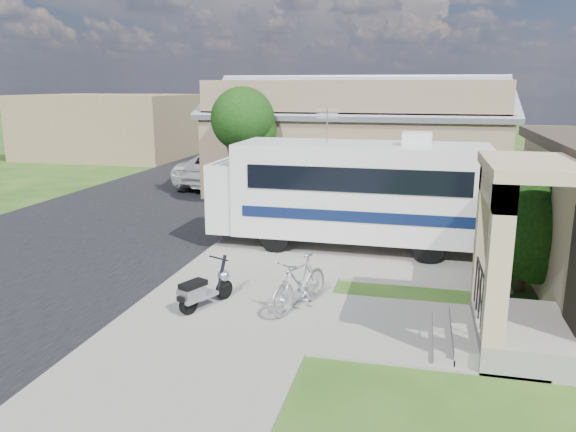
% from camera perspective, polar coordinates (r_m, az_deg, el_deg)
% --- Properties ---
extents(ground, '(120.00, 120.00, 0.00)m').
position_cam_1_polar(ground, '(12.54, -0.43, -8.47)').
color(ground, '#1A3E10').
extents(street_slab, '(9.00, 80.00, 0.02)m').
position_cam_1_polar(street_slab, '(24.11, -12.15, 1.86)').
color(street_slab, black).
rests_on(street_slab, ground).
extents(sidewalk_slab, '(4.00, 80.00, 0.06)m').
position_cam_1_polar(sidewalk_slab, '(22.13, 3.24, 1.19)').
color(sidewalk_slab, slate).
rests_on(sidewalk_slab, ground).
extents(driveway_slab, '(7.00, 6.00, 0.05)m').
position_cam_1_polar(driveway_slab, '(16.52, 8.40, -3.13)').
color(driveway_slab, slate).
rests_on(driveway_slab, ground).
extents(walk_slab, '(4.00, 3.00, 0.05)m').
position_cam_1_polar(walk_slab, '(11.30, 13.54, -11.25)').
color(walk_slab, slate).
rests_on(walk_slab, ground).
extents(warehouse, '(12.50, 8.40, 5.04)m').
position_cam_1_polar(warehouse, '(25.57, 7.12, 7.18)').
color(warehouse, brown).
rests_on(warehouse, ground).
extents(distant_bldg_far, '(10.00, 8.00, 4.00)m').
position_cam_1_polar(distant_bldg_far, '(38.84, -17.48, 8.73)').
color(distant_bldg_far, brown).
rests_on(distant_bldg_far, ground).
extents(distant_bldg_near, '(8.00, 7.00, 3.20)m').
position_cam_1_polar(distant_bldg_near, '(48.77, -8.13, 9.52)').
color(distant_bldg_near, brown).
rests_on(distant_bldg_near, ground).
extents(street_tree_a, '(2.44, 2.40, 4.58)m').
position_cam_1_polar(street_tree_a, '(21.42, -4.33, 9.47)').
color(street_tree_a, '#332316').
rests_on(street_tree_a, ground).
extents(street_tree_b, '(2.44, 2.40, 4.73)m').
position_cam_1_polar(street_tree_b, '(31.07, 1.36, 10.92)').
color(street_tree_b, '#332316').
rests_on(street_tree_b, ground).
extents(street_tree_c, '(2.44, 2.40, 4.42)m').
position_cam_1_polar(street_tree_c, '(39.92, 4.11, 10.99)').
color(street_tree_c, '#332316').
rests_on(street_tree_c, ground).
extents(motorhome, '(7.76, 2.59, 3.97)m').
position_cam_1_polar(motorhome, '(16.10, 6.34, 2.65)').
color(motorhome, silver).
rests_on(motorhome, ground).
extents(shrub, '(2.40, 2.29, 2.94)m').
position_cam_1_polar(shrub, '(13.76, 23.37, -1.03)').
color(shrub, '#332316').
rests_on(shrub, ground).
extents(scooter, '(0.83, 1.44, 1.00)m').
position_cam_1_polar(scooter, '(11.94, -8.63, -7.46)').
color(scooter, black).
rests_on(scooter, ground).
extents(bicycle, '(1.22, 1.95, 1.14)m').
position_cam_1_polar(bicycle, '(11.72, 1.18, -7.08)').
color(bicycle, '#9E9EA5').
rests_on(bicycle, ground).
extents(pickup_truck, '(3.71, 6.49, 1.71)m').
position_cam_1_polar(pickup_truck, '(26.50, -6.04, 4.94)').
color(pickup_truck, silver).
rests_on(pickup_truck, ground).
extents(van, '(3.21, 6.35, 1.77)m').
position_cam_1_polar(van, '(32.84, -2.81, 6.64)').
color(van, silver).
rests_on(van, ground).
extents(garden_hose, '(0.37, 0.37, 0.16)m').
position_cam_1_polar(garden_hose, '(11.92, 17.04, -9.86)').
color(garden_hose, '#166E25').
rests_on(garden_hose, ground).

